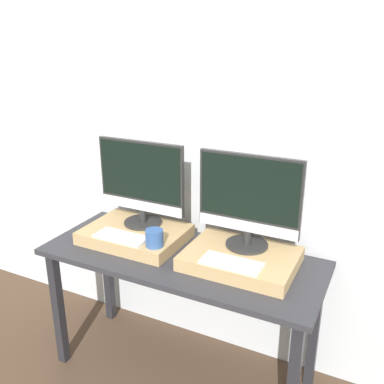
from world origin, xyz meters
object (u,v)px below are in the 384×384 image
(monitor_right, at_px, (249,199))
(keyboard_right, at_px, (231,263))
(keyboard_left, at_px, (121,237))
(mug, at_px, (154,238))
(monitor_left, at_px, (141,181))

(monitor_right, xyz_separation_m, keyboard_right, (-0.00, -0.21, -0.25))
(monitor_right, height_order, keyboard_right, monitor_right)
(keyboard_left, height_order, mug, mug)
(keyboard_left, relative_size, mug, 3.16)
(mug, xyz_separation_m, keyboard_right, (0.42, 0.00, -0.04))
(mug, bearing_deg, monitor_left, 134.19)
(monitor_right, bearing_deg, keyboard_left, -161.32)
(keyboard_right, bearing_deg, mug, 180.00)
(monitor_left, relative_size, mug, 5.72)
(keyboard_right, bearing_deg, keyboard_left, 180.00)
(keyboard_right, bearing_deg, monitor_left, 161.32)
(monitor_right, bearing_deg, mug, -153.27)
(monitor_left, distance_m, monitor_right, 0.62)
(monitor_left, distance_m, keyboard_left, 0.32)
(monitor_left, height_order, keyboard_right, monitor_left)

